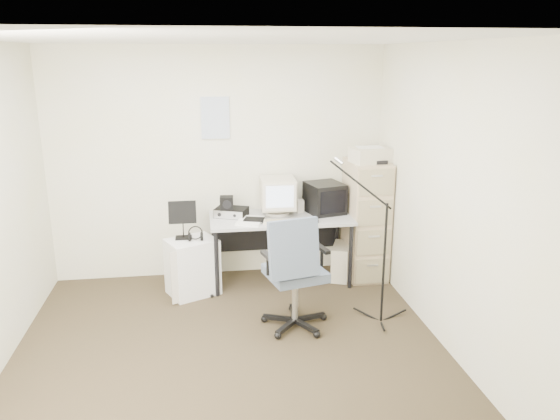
{
  "coord_description": "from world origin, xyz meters",
  "views": [
    {
      "loc": [
        -0.19,
        -4.06,
        2.39
      ],
      "look_at": [
        0.55,
        0.95,
        0.95
      ],
      "focal_mm": 35.0,
      "sensor_mm": 36.0,
      "label": 1
    }
  ],
  "objects": [
    {
      "name": "wall_right",
      "position": [
        1.8,
        0.0,
        1.25
      ],
      "size": [
        0.02,
        3.6,
        2.5
      ],
      "primitive_type": "cube",
      "color": "silver",
      "rests_on": "ground"
    },
    {
      "name": "radio_speaker",
      "position": [
        0.06,
        1.5,
        0.89
      ],
      "size": [
        0.15,
        0.14,
        0.14
      ],
      "primitive_type": "cube",
      "rotation": [
        0.0,
        0.0,
        -0.07
      ],
      "color": "black",
      "rests_on": "radio_receiver"
    },
    {
      "name": "music_stand",
      "position": [
        -0.39,
        1.31,
        0.79
      ],
      "size": [
        0.28,
        0.16,
        0.4
      ],
      "primitive_type": "cube",
      "rotation": [
        0.0,
        0.0,
        -0.03
      ],
      "color": "black",
      "rests_on": "side_cart"
    },
    {
      "name": "ceiling",
      "position": [
        0.0,
        0.0,
        2.5
      ],
      "size": [
        3.6,
        3.6,
        0.01
      ],
      "primitive_type": "cube",
      "color": "white",
      "rests_on": "ground"
    },
    {
      "name": "wall_front",
      "position": [
        0.0,
        -1.8,
        1.25
      ],
      "size": [
        3.6,
        0.02,
        2.5
      ],
      "primitive_type": "cube",
      "color": "silver",
      "rests_on": "ground"
    },
    {
      "name": "mic_stand",
      "position": [
        1.42,
        0.38,
        0.74
      ],
      "size": [
        0.03,
        0.03,
        1.49
      ],
      "primitive_type": "cylinder",
      "rotation": [
        0.0,
        0.0,
        2.39
      ],
      "color": "black",
      "rests_on": "floor"
    },
    {
      "name": "crt_monitor",
      "position": [
        0.61,
        1.55,
        0.93
      ],
      "size": [
        0.37,
        0.39,
        0.4
      ],
      "primitive_type": "cube",
      "rotation": [
        0.0,
        0.0,
        -0.03
      ],
      "color": "silver",
      "rests_on": "desk"
    },
    {
      "name": "crt_tv",
      "position": [
        1.13,
        1.55,
        0.89
      ],
      "size": [
        0.44,
        0.46,
        0.33
      ],
      "primitive_type": "cube",
      "rotation": [
        0.0,
        0.0,
        0.25
      ],
      "color": "black",
      "rests_on": "desk"
    },
    {
      "name": "wall_back",
      "position": [
        0.0,
        1.8,
        1.25
      ],
      "size": [
        3.6,
        0.02,
        2.5
      ],
      "primitive_type": "cube",
      "color": "silver",
      "rests_on": "ground"
    },
    {
      "name": "printer",
      "position": [
        1.58,
        1.41,
        1.38
      ],
      "size": [
        0.44,
        0.35,
        0.15
      ],
      "primitive_type": "cube",
      "rotation": [
        0.0,
        0.0,
        0.22
      ],
      "color": "silver",
      "rests_on": "filing_cabinet"
    },
    {
      "name": "papers",
      "position": [
        0.29,
        1.32,
        0.74
      ],
      "size": [
        0.33,
        0.39,
        0.02
      ],
      "primitive_type": "cube",
      "rotation": [
        0.0,
        0.0,
        -0.31
      ],
      "color": "white",
      "rests_on": "desk"
    },
    {
      "name": "filing_cabinet",
      "position": [
        1.58,
        1.48,
        0.65
      ],
      "size": [
        0.4,
        0.6,
        1.3
      ],
      "primitive_type": "cube",
      "color": "tan",
      "rests_on": "floor"
    },
    {
      "name": "keyboard",
      "position": [
        0.63,
        1.23,
        0.74
      ],
      "size": [
        0.43,
        0.22,
        0.02
      ],
      "primitive_type": "cube",
      "rotation": [
        0.0,
        0.0,
        -0.18
      ],
      "color": "silver",
      "rests_on": "desk"
    },
    {
      "name": "floor",
      "position": [
        0.0,
        0.0,
        -0.01
      ],
      "size": [
        3.6,
        3.6,
        0.01
      ],
      "primitive_type": "cube",
      "color": "#322D1E",
      "rests_on": "ground"
    },
    {
      "name": "headphones",
      "position": [
        -0.27,
        1.22,
        0.64
      ],
      "size": [
        0.19,
        0.19,
        0.03
      ],
      "primitive_type": "torus",
      "rotation": [
        0.0,
        0.0,
        0.23
      ],
      "color": "black",
      "rests_on": "side_cart"
    },
    {
      "name": "radio_receiver",
      "position": [
        0.11,
        1.55,
        0.78
      ],
      "size": [
        0.39,
        0.34,
        0.09
      ],
      "primitive_type": "cube",
      "rotation": [
        0.0,
        0.0,
        -0.38
      ],
      "color": "black",
      "rests_on": "desk"
    },
    {
      "name": "pc_tower",
      "position": [
        1.31,
        1.44,
        0.19
      ],
      "size": [
        0.31,
        0.44,
        0.38
      ],
      "primitive_type": "cube",
      "rotation": [
        0.0,
        0.0,
        -0.37
      ],
      "color": "silver",
      "rests_on": "floor"
    },
    {
      "name": "mouse",
      "position": [
        0.96,
        1.23,
        0.75
      ],
      "size": [
        0.08,
        0.11,
        0.03
      ],
      "primitive_type": "cube",
      "rotation": [
        0.0,
        0.0,
        -0.14
      ],
      "color": "black",
      "rests_on": "desk"
    },
    {
      "name": "wall_calendar",
      "position": [
        -0.02,
        1.79,
        1.75
      ],
      "size": [
        0.3,
        0.02,
        0.44
      ],
      "primitive_type": "cube",
      "color": "white",
      "rests_on": "wall_back"
    },
    {
      "name": "desk_speaker",
      "position": [
        0.86,
        1.59,
        0.8
      ],
      "size": [
        0.08,
        0.08,
        0.14
      ],
      "primitive_type": "cube",
      "rotation": [
        0.0,
        0.0,
        0.08
      ],
      "color": "beige",
      "rests_on": "desk"
    },
    {
      "name": "desk",
      "position": [
        0.63,
        1.45,
        0.36
      ],
      "size": [
        1.5,
        0.7,
        0.73
      ],
      "primitive_type": "cube",
      "color": "#B9B9B9",
      "rests_on": "floor"
    },
    {
      "name": "office_chair",
      "position": [
        0.61,
        0.39,
        0.54
      ],
      "size": [
        0.75,
        0.75,
        1.08
      ],
      "primitive_type": "cube",
      "rotation": [
        0.0,
        0.0,
        0.24
      ],
      "color": "#525B66",
      "rests_on": "floor"
    },
    {
      "name": "side_cart",
      "position": [
        -0.32,
        1.25,
        0.29
      ],
      "size": [
        0.59,
        0.54,
        0.59
      ],
      "primitive_type": "cube",
      "rotation": [
        0.0,
        0.0,
        0.43
      ],
      "color": "silver",
      "rests_on": "floor"
    }
  ]
}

